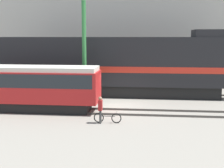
# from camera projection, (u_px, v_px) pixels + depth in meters

# --- Properties ---
(ground_plane) EXTENTS (120.00, 120.00, 0.00)m
(ground_plane) POSITION_uv_depth(u_px,v_px,m) (116.00, 106.00, 22.87)
(ground_plane) COLOR gray
(track_near) EXTENTS (60.00, 1.51, 0.14)m
(track_near) POSITION_uv_depth(u_px,v_px,m) (113.00, 112.00, 21.01)
(track_near) COLOR #47423D
(track_near) RESTS_ON ground
(track_far) EXTENTS (60.00, 1.51, 0.14)m
(track_far) POSITION_uv_depth(u_px,v_px,m) (120.00, 95.00, 27.07)
(track_far) COLOR #47423D
(track_far) RESTS_ON ground
(building_backdrop) EXTENTS (37.54, 6.00, 9.07)m
(building_backdrop) POSITION_uv_depth(u_px,v_px,m) (127.00, 41.00, 35.35)
(building_backdrop) COLOR #B7B2A8
(building_backdrop) RESTS_ON ground
(freight_locomotive) EXTENTS (19.64, 3.04, 5.64)m
(freight_locomotive) POSITION_uv_depth(u_px,v_px,m) (113.00, 65.00, 26.76)
(freight_locomotive) COLOR black
(freight_locomotive) RESTS_ON ground
(streetcar) EXTENTS (10.74, 2.54, 3.08)m
(streetcar) POSITION_uv_depth(u_px,v_px,m) (21.00, 85.00, 21.43)
(streetcar) COLOR black
(streetcar) RESTS_ON ground
(bicycle) EXTENTS (1.66, 0.44, 0.67)m
(bicycle) POSITION_uv_depth(u_px,v_px,m) (108.00, 118.00, 18.48)
(bicycle) COLOR black
(bicycle) RESTS_ON ground
(person) EXTENTS (0.23, 0.36, 1.61)m
(person) POSITION_uv_depth(u_px,v_px,m) (100.00, 107.00, 18.28)
(person) COLOR #333333
(person) RESTS_ON ground
(utility_pole_left) EXTENTS (0.32, 0.32, 7.75)m
(utility_pole_left) POSITION_uv_depth(u_px,v_px,m) (84.00, 53.00, 23.74)
(utility_pole_left) COLOR #2D7238
(utility_pole_left) RESTS_ON ground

